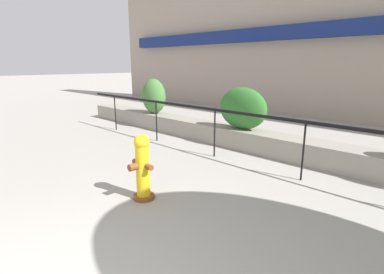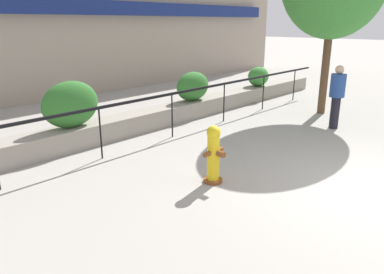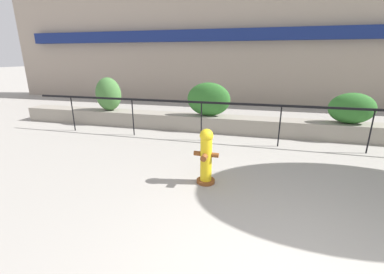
% 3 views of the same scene
% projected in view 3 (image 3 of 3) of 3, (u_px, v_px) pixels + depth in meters
% --- Properties ---
extents(building_facade, '(30.00, 1.36, 8.00)m').
position_uv_depth(building_facade, '(277.00, 21.00, 12.37)').
color(building_facade, gray).
rests_on(building_facade, ground).
extents(planter_wall_low, '(18.00, 0.70, 0.50)m').
position_uv_depth(planter_wall_low, '(276.00, 127.00, 7.95)').
color(planter_wall_low, gray).
rests_on(planter_wall_low, ground).
extents(fence_railing_segment, '(15.00, 0.05, 1.15)m').
position_uv_depth(fence_railing_segment, '(281.00, 110.00, 6.71)').
color(fence_railing_segment, black).
rests_on(fence_railing_segment, ground).
extents(hedge_bush_0, '(0.93, 0.69, 1.16)m').
position_uv_depth(hedge_bush_0, '(108.00, 94.00, 9.06)').
color(hedge_bush_0, '#427538').
rests_on(hedge_bush_0, planter_wall_low).
extents(hedge_bush_1, '(1.40, 0.57, 1.07)m').
position_uv_depth(hedge_bush_1, '(209.00, 99.00, 8.23)').
color(hedge_bush_1, '#2D6B28').
rests_on(hedge_bush_1, planter_wall_low).
extents(hedge_bush_2, '(1.25, 0.66, 0.88)m').
position_uv_depth(hedge_bush_2, '(352.00, 108.00, 7.28)').
color(hedge_bush_2, '#2D6B28').
rests_on(hedge_bush_2, planter_wall_low).
extents(fire_hydrant, '(0.47, 0.43, 1.08)m').
position_uv_depth(fire_hydrant, '(206.00, 156.00, 4.83)').
color(fire_hydrant, brown).
rests_on(fire_hydrant, ground).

